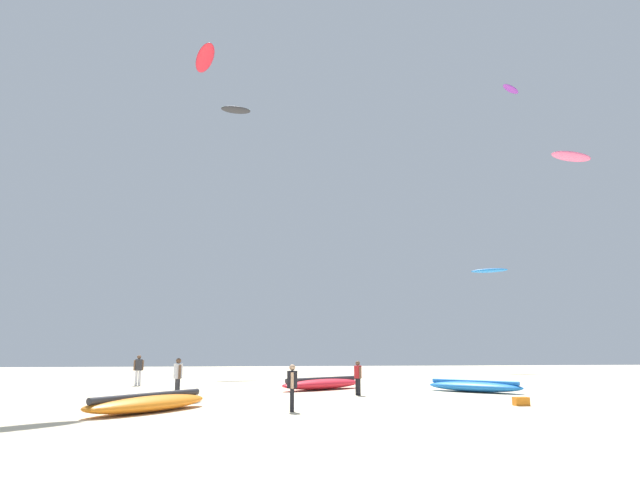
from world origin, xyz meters
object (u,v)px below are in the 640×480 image
object	(u,v)px
kite_grounded_mid	(148,403)
kite_aloft_2	(571,156)
cooler_box	(521,401)
person_foreground	(292,384)
person_right	(358,375)
kite_aloft_3	(236,110)
kite_aloft_5	(511,89)
kite_grounded_far	(474,386)
kite_grounded_near	(322,384)
person_midground	(178,375)
kite_aloft_4	(205,58)
person_left	(139,368)
kite_aloft_1	(489,271)

from	to	relation	value
kite_grounded_mid	kite_aloft_2	world-z (taller)	kite_aloft_2
cooler_box	person_foreground	bearing A→B (deg)	-173.85
person_right	kite_aloft_3	size ratio (longest dim) A/B	0.51
kite_aloft_5	person_foreground	bearing A→B (deg)	-130.22
kite_grounded_far	kite_aloft_3	size ratio (longest dim) A/B	1.49
kite_grounded_far	cooler_box	size ratio (longest dim) A/B	8.30
person_right	kite_grounded_near	xyz separation A→B (m)	(-1.15, 4.01, -0.61)
kite_grounded_near	kite_aloft_5	size ratio (longest dim) A/B	1.98
kite_aloft_3	kite_aloft_5	world-z (taller)	kite_aloft_5
kite_grounded_near	cooler_box	bearing A→B (deg)	-56.80
kite_grounded_far	person_midground	bearing A→B (deg)	-172.11
kite_aloft_4	person_foreground	bearing A→B (deg)	-74.65
person_foreground	kite_aloft_2	xyz separation A→B (m)	(24.03, 19.69, 16.43)
kite_grounded_far	kite_aloft_2	xyz separation A→B (m)	(14.12, 11.83, 17.07)
person_midground	person_left	bearing A→B (deg)	85.46
cooler_box	kite_aloft_3	distance (m)	44.47
kite_grounded_mid	person_midground	bearing A→B (deg)	85.95
person_right	kite_grounded_mid	xyz separation A→B (m)	(-8.57, -6.06, -0.62)
kite_aloft_2	kite_aloft_3	distance (m)	32.35
person_left	kite_aloft_2	xyz separation A→B (m)	(31.96, 4.06, 16.31)
person_right	kite_aloft_2	distance (m)	29.24
person_midground	kite_aloft_2	xyz separation A→B (m)	(28.55, 13.83, 16.34)
cooler_box	kite_aloft_1	xyz separation A→B (m)	(13.44, 31.33, 9.67)
kite_grounded_near	kite_aloft_1	size ratio (longest dim) A/B	1.49
person_left	cooler_box	bearing A→B (deg)	28.68
person_right	kite_grounded_near	distance (m)	4.21
kite_grounded_far	kite_aloft_4	bearing A→B (deg)	144.81
cooler_box	kite_aloft_1	distance (m)	35.44
kite_aloft_1	kite_aloft_2	xyz separation A→B (m)	(1.73, -12.60, 7.53)
person_midground	kite_aloft_2	bearing A→B (deg)	2.11
person_right	person_left	bearing A→B (deg)	-60.00
person_foreground	kite_grounded_far	size ratio (longest dim) A/B	0.34
kite_grounded_near	kite_aloft_2	xyz separation A→B (m)	(21.51, 9.05, 17.04)
kite_aloft_1	kite_aloft_3	xyz separation A→B (m)	(-25.41, 2.46, 16.63)
kite_grounded_far	kite_aloft_1	xyz separation A→B (m)	(12.39, 24.43, 9.54)
person_midground	kite_grounded_near	world-z (taller)	person_midground
person_midground	kite_grounded_far	xyz separation A→B (m)	(14.43, 2.00, -0.72)
person_right	kite_aloft_1	distance (m)	32.93
person_midground	person_left	world-z (taller)	person_left
cooler_box	person_left	bearing A→B (deg)	138.85
kite_grounded_far	kite_aloft_2	world-z (taller)	kite_aloft_2
person_midground	cooler_box	distance (m)	14.28
kite_aloft_1	person_right	bearing A→B (deg)	-125.97
person_midground	person_right	distance (m)	8.24
person_left	kite_grounded_mid	size ratio (longest dim) A/B	0.35
kite_aloft_2	kite_aloft_4	world-z (taller)	kite_aloft_4
kite_grounded_far	kite_aloft_5	size ratio (longest dim) A/B	1.74
person_right	kite_grounded_far	xyz separation A→B (m)	(6.23, 1.23, -0.63)
kite_aloft_2	kite_aloft_4	distance (m)	29.66
kite_aloft_3	person_midground	bearing A→B (deg)	-92.80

